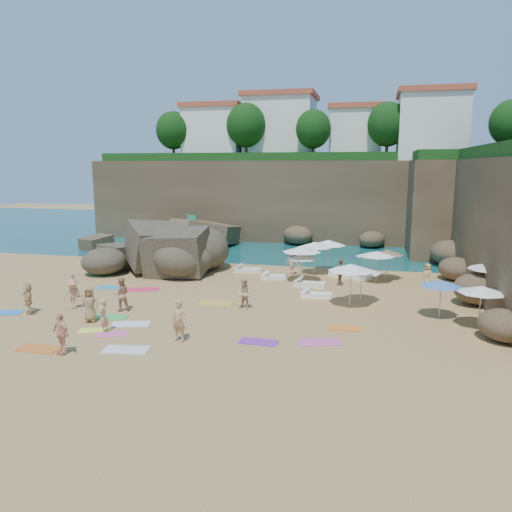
% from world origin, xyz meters
% --- Properties ---
extents(ground, '(120.00, 120.00, 0.00)m').
position_xyz_m(ground, '(0.00, 0.00, 0.00)').
color(ground, tan).
rests_on(ground, ground).
extents(seawater, '(120.00, 120.00, 0.00)m').
position_xyz_m(seawater, '(0.00, 30.00, 0.00)').
color(seawater, '#0C4751').
rests_on(seawater, ground).
extents(cliff_back, '(44.00, 8.00, 8.00)m').
position_xyz_m(cliff_back, '(2.00, 25.00, 4.00)').
color(cliff_back, brown).
rests_on(cliff_back, ground).
extents(cliff_corner, '(10.00, 12.00, 8.00)m').
position_xyz_m(cliff_corner, '(17.00, 20.00, 4.00)').
color(cliff_corner, brown).
rests_on(cliff_corner, ground).
extents(rock_promontory, '(12.00, 7.00, 2.00)m').
position_xyz_m(rock_promontory, '(-11.00, 16.00, 0.00)').
color(rock_promontory, brown).
rests_on(rock_promontory, ground).
extents(clifftop_buildings, '(28.48, 9.48, 7.00)m').
position_xyz_m(clifftop_buildings, '(2.96, 25.79, 11.24)').
color(clifftop_buildings, white).
rests_on(clifftop_buildings, cliff_back).
extents(clifftop_trees, '(35.60, 23.82, 4.40)m').
position_xyz_m(clifftop_trees, '(4.78, 19.52, 11.26)').
color(clifftop_trees, '#11380F').
rests_on(clifftop_trees, ground).
extents(marina_masts, '(3.10, 0.10, 6.00)m').
position_xyz_m(marina_masts, '(-16.50, 30.00, 3.00)').
color(marina_masts, white).
rests_on(marina_masts, ground).
extents(rock_outcrop, '(9.87, 8.13, 3.51)m').
position_xyz_m(rock_outcrop, '(-6.70, 6.24, 0.00)').
color(rock_outcrop, brown).
rests_on(rock_outcrop, ground).
extents(flag_pole, '(0.75, 0.25, 3.89)m').
position_xyz_m(flag_pole, '(-4.84, 9.41, 2.48)').
color(flag_pole, silver).
rests_on(flag_pole, ground).
extents(parasol_0, '(2.43, 2.43, 2.30)m').
position_xyz_m(parasol_0, '(5.15, 7.65, 2.11)').
color(parasol_0, silver).
rests_on(parasol_0, ground).
extents(parasol_1, '(2.54, 2.54, 2.40)m').
position_xyz_m(parasol_1, '(4.58, 5.05, 2.20)').
color(parasol_1, silver).
rests_on(parasol_1, ground).
extents(parasol_2, '(2.46, 2.46, 2.32)m').
position_xyz_m(parasol_2, '(5.99, 8.66, 2.13)').
color(parasol_2, silver).
rests_on(parasol_2, ground).
extents(parasol_3, '(1.99, 1.99, 1.88)m').
position_xyz_m(parasol_3, '(8.98, 6.80, 1.73)').
color(parasol_3, silver).
rests_on(parasol_3, ground).
extents(parasol_4, '(2.51, 2.51, 2.38)m').
position_xyz_m(parasol_4, '(15.45, 2.08, 2.18)').
color(parasol_4, silver).
rests_on(parasol_4, ground).
extents(parasol_5, '(2.02, 2.02, 1.91)m').
position_xyz_m(parasol_5, '(4.67, 4.81, 1.75)').
color(parasol_5, silver).
rests_on(parasol_5, ground).
extents(parasol_6, '(2.16, 2.16, 2.04)m').
position_xyz_m(parasol_6, '(10.06, 7.06, 1.87)').
color(parasol_6, silver).
rests_on(parasol_6, ground).
extents(parasol_7, '(2.22, 2.22, 2.10)m').
position_xyz_m(parasol_7, '(9.38, 5.97, 1.92)').
color(parasol_7, silver).
rests_on(parasol_7, ground).
extents(parasol_8, '(2.14, 2.14, 2.03)m').
position_xyz_m(parasol_8, '(8.54, 0.92, 1.86)').
color(parasol_8, silver).
rests_on(parasol_8, ground).
extents(parasol_9, '(2.49, 2.49, 2.36)m').
position_xyz_m(parasol_9, '(7.99, -0.05, 2.17)').
color(parasol_9, silver).
rests_on(parasol_9, ground).
extents(parasol_10, '(2.06, 2.06, 1.95)m').
position_xyz_m(parasol_10, '(12.49, -1.11, 1.79)').
color(parasol_10, silver).
rests_on(parasol_10, ground).
extents(parasol_11, '(2.16, 2.16, 2.04)m').
position_xyz_m(parasol_11, '(14.12, -2.37, 1.87)').
color(parasol_11, silver).
rests_on(parasol_11, ground).
extents(lounger_0, '(2.01, 0.94, 0.30)m').
position_xyz_m(lounger_0, '(0.40, 7.13, 0.15)').
color(lounger_0, white).
rests_on(lounger_0, ground).
extents(lounger_1, '(2.10, 1.59, 0.32)m').
position_xyz_m(lounger_1, '(8.04, 6.79, 0.16)').
color(lounger_1, white).
rests_on(lounger_1, ground).
extents(lounger_2, '(1.80, 0.61, 0.28)m').
position_xyz_m(lounger_2, '(7.08, 7.26, 0.14)').
color(lounger_2, white).
rests_on(lounger_2, ground).
extents(lounger_3, '(1.88, 1.14, 0.28)m').
position_xyz_m(lounger_3, '(2.68, 5.48, 0.14)').
color(lounger_3, white).
rests_on(lounger_3, ground).
extents(lounger_4, '(1.89, 0.91, 0.28)m').
position_xyz_m(lounger_4, '(5.99, 1.34, 0.14)').
color(lounger_4, white).
rests_on(lounger_4, ground).
extents(lounger_5, '(2.02, 0.68, 0.31)m').
position_xyz_m(lounger_5, '(5.27, 3.85, 0.16)').
color(lounger_5, white).
rests_on(lounger_5, ground).
extents(towel_0, '(1.98, 1.51, 0.03)m').
position_xyz_m(towel_0, '(-9.50, -5.51, 0.02)').
color(towel_0, blue).
rests_on(towel_0, ground).
extents(towel_1, '(1.66, 1.28, 0.03)m').
position_xyz_m(towel_1, '(-2.37, -7.22, 0.01)').
color(towel_1, '#E5599C').
rests_on(towel_1, ground).
extents(towel_2, '(1.83, 0.92, 0.03)m').
position_xyz_m(towel_2, '(-4.43, -9.60, 0.02)').
color(towel_2, orange).
rests_on(towel_2, ground).
extents(towel_3, '(1.88, 1.06, 0.03)m').
position_xyz_m(towel_3, '(-3.81, -4.88, 0.02)').
color(towel_3, '#37C059').
rests_on(towel_3, ground).
extents(towel_4, '(1.61, 1.18, 0.03)m').
position_xyz_m(towel_4, '(-3.39, -6.90, 0.01)').
color(towel_4, '#F0FF43').
rests_on(towel_4, ground).
extents(towel_5, '(1.98, 1.36, 0.03)m').
position_xyz_m(towel_5, '(-2.19, -5.69, 0.02)').
color(towel_5, white).
rests_on(towel_5, ground).
extents(towel_6, '(1.72, 0.89, 0.03)m').
position_xyz_m(towel_6, '(4.39, -6.66, 0.01)').
color(towel_6, purple).
rests_on(towel_6, ground).
extents(towel_7, '(2.10, 1.49, 0.03)m').
position_xyz_m(towel_7, '(-4.67, 0.72, 0.02)').
color(towel_7, '#ED2958').
rests_on(towel_7, ground).
extents(towel_8, '(1.75, 1.01, 0.03)m').
position_xyz_m(towel_8, '(-6.90, 0.74, 0.01)').
color(towel_8, '#238DBD').
rests_on(towel_8, ground).
extents(towel_9, '(2.06, 1.47, 0.03)m').
position_xyz_m(towel_9, '(7.02, -6.07, 0.02)').
color(towel_9, '#DB55A1').
rests_on(towel_9, ground).
extents(towel_10, '(1.71, 0.91, 0.03)m').
position_xyz_m(towel_10, '(7.94, -3.91, 0.01)').
color(towel_10, orange).
rests_on(towel_10, ground).
extents(towel_11, '(2.01, 1.47, 0.03)m').
position_xyz_m(towel_11, '(-9.58, 3.98, 0.02)').
color(towel_11, green).
rests_on(towel_11, ground).
extents(towel_12, '(1.94, 0.99, 0.03)m').
position_xyz_m(towel_12, '(0.67, -1.17, 0.02)').
color(towel_12, gold).
rests_on(towel_12, ground).
extents(towel_13, '(2.02, 1.20, 0.03)m').
position_xyz_m(towel_13, '(-0.78, -8.85, 0.02)').
color(towel_13, silver).
rests_on(towel_13, ground).
extents(person_stand_0, '(0.63, 0.54, 1.45)m').
position_xyz_m(person_stand_0, '(-7.67, -1.97, 0.72)').
color(person_stand_0, tan).
rests_on(person_stand_0, ground).
extents(person_stand_1, '(1.09, 1.01, 1.80)m').
position_xyz_m(person_stand_1, '(-3.73, -3.67, 0.90)').
color(person_stand_1, tan).
rests_on(person_stand_1, ground).
extents(person_stand_2, '(1.16, 0.68, 1.68)m').
position_xyz_m(person_stand_2, '(3.64, 7.10, 0.84)').
color(person_stand_2, tan).
rests_on(person_stand_2, ground).
extents(person_stand_3, '(0.79, 1.07, 1.68)m').
position_xyz_m(person_stand_3, '(7.13, 4.75, 0.84)').
color(person_stand_3, '#926449').
rests_on(person_stand_3, ground).
extents(person_stand_4, '(0.83, 0.77, 1.51)m').
position_xyz_m(person_stand_4, '(12.52, 5.52, 0.76)').
color(person_stand_4, tan).
rests_on(person_stand_4, ground).
extents(person_stand_5, '(1.45, 0.77, 1.50)m').
position_xyz_m(person_stand_5, '(-6.67, 9.78, 0.75)').
color(person_stand_5, '#A48552').
rests_on(person_stand_5, ground).
extents(person_stand_6, '(0.42, 0.60, 1.59)m').
position_xyz_m(person_stand_6, '(-2.83, -7.03, 0.80)').
color(person_stand_6, tan).
rests_on(person_stand_6, ground).
extents(person_lie_0, '(1.72, 1.81, 0.41)m').
position_xyz_m(person_lie_0, '(-6.42, -3.98, 0.20)').
color(person_lie_0, tan).
rests_on(person_lie_0, ground).
extents(person_lie_1, '(1.58, 1.96, 0.42)m').
position_xyz_m(person_lie_1, '(-3.11, -9.85, 0.21)').
color(person_lie_1, '#F9AF8D').
rests_on(person_lie_1, ground).
extents(person_lie_2, '(1.19, 1.86, 0.46)m').
position_xyz_m(person_lie_2, '(-4.29, -5.77, 0.23)').
color(person_lie_2, olive).
rests_on(person_lie_2, ground).
extents(person_lie_3, '(2.18, 2.18, 0.43)m').
position_xyz_m(person_lie_3, '(-8.22, -5.23, 0.21)').
color(person_lie_3, '#DBB173').
rests_on(person_lie_3, ground).
extents(person_lie_4, '(0.99, 1.90, 0.43)m').
position_xyz_m(person_lie_4, '(1.00, -7.33, 0.22)').
color(person_lie_4, tan).
rests_on(person_lie_4, ground).
extents(person_lie_5, '(1.32, 1.79, 0.61)m').
position_xyz_m(person_lie_5, '(2.52, -1.85, 0.31)').
color(person_lie_5, '#DAAD7C').
rests_on(person_lie_5, ground).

